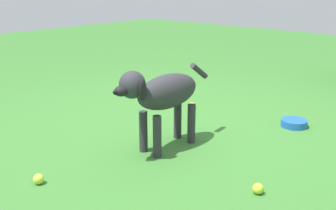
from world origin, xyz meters
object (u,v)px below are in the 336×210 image
(dog, at_px, (163,94))
(tennis_ball_1, at_px, (192,106))
(tennis_ball_0, at_px, (39,179))
(water_bowl, at_px, (294,123))
(tennis_ball_2, at_px, (258,189))

(dog, height_order, tennis_ball_1, dog)
(tennis_ball_0, height_order, water_bowl, tennis_ball_0)
(dog, xyz_separation_m, tennis_ball_1, (0.44, -0.89, -0.39))
(tennis_ball_0, distance_m, tennis_ball_2, 1.32)
(tennis_ball_1, bearing_deg, water_bowl, -168.35)
(dog, distance_m, water_bowl, 1.27)
(dog, relative_size, tennis_ball_2, 14.22)
(tennis_ball_0, distance_m, water_bowl, 2.12)
(tennis_ball_1, relative_size, tennis_ball_2, 1.00)
(tennis_ball_1, xyz_separation_m, tennis_ball_2, (-1.30, 1.01, 0.00))
(tennis_ball_0, height_order, tennis_ball_2, same)
(tennis_ball_0, relative_size, water_bowl, 0.30)
(tennis_ball_0, xyz_separation_m, water_bowl, (-0.72, -2.00, -0.00))
(tennis_ball_1, distance_m, tennis_ball_2, 1.64)
(tennis_ball_2, bearing_deg, tennis_ball_0, 36.60)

